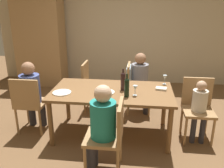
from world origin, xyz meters
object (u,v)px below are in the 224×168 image
(chair_right_end, at_px, (198,104))
(wine_glass_near_left, at_px, (135,88))
(dining_table, at_px, (112,95))
(wine_bottle_tall_green, at_px, (123,81))
(person_man_guest, at_px, (31,91))
(chair_far_right, at_px, (133,81))
(person_woman_host, at_px, (101,123))
(dinner_plate_guest_left, at_px, (106,92))
(chair_near, at_px, (111,133))
(person_child_small, at_px, (199,106))
(person_man_bearded, at_px, (141,79))
(chair_left_end, at_px, (29,101))
(wine_bottle_dark_red, at_px, (127,87))
(dinner_plate_host, at_px, (62,93))
(chair_far_left, at_px, (91,83))
(armoire_cabinet, at_px, (40,40))
(wine_glass_centre, at_px, (165,78))

(chair_right_end, bearing_deg, wine_glass_near_left, 14.85)
(dining_table, height_order, wine_glass_near_left, wine_glass_near_left)
(wine_bottle_tall_green, bearing_deg, person_man_guest, -179.77)
(person_man_guest, xyz_separation_m, wine_bottle_tall_green, (1.44, 0.01, 0.23))
(chair_far_right, distance_m, person_woman_host, 1.77)
(chair_far_right, relative_size, dinner_plate_guest_left, 3.73)
(chair_near, distance_m, person_child_small, 1.46)
(person_woman_host, relative_size, person_man_bearded, 1.00)
(person_child_small, bearing_deg, dinner_plate_guest_left, 3.25)
(chair_left_end, distance_m, wine_bottle_dark_red, 1.55)
(chair_left_end, relative_size, dinner_plate_host, 3.41)
(wine_bottle_tall_green, bearing_deg, chair_left_end, -175.28)
(chair_far_right, distance_m, person_man_guest, 1.77)
(person_woman_host, distance_m, person_man_guest, 1.54)
(dining_table, distance_m, chair_far_left, 1.01)
(chair_right_end, distance_m, person_man_guest, 2.56)
(dining_table, relative_size, chair_far_left, 1.95)
(person_man_bearded, bearing_deg, chair_left_end, -60.77)
(armoire_cabinet, distance_m, dinner_plate_guest_left, 3.05)
(person_woman_host, height_order, wine_bottle_dark_red, person_woman_host)
(person_woman_host, bearing_deg, chair_far_left, 15.00)
(wine_glass_centre, bearing_deg, chair_far_left, 159.18)
(dining_table, relative_size, wine_glass_near_left, 12.07)
(dining_table, xyz_separation_m, person_man_guest, (-1.28, 0.03, -0.00))
(person_child_small, relative_size, dinner_plate_guest_left, 3.79)
(person_child_small, xyz_separation_m, wine_bottle_dark_red, (-1.05, -0.19, 0.32))
(chair_right_end, distance_m, wine_glass_centre, 0.64)
(chair_right_end, xyz_separation_m, person_child_small, (0.00, -0.11, 0.03))
(dining_table, height_order, chair_far_right, chair_far_right)
(wine_glass_centre, bearing_deg, wine_bottle_dark_red, -133.88)
(armoire_cabinet, distance_m, wine_bottle_dark_red, 3.32)
(chair_far_right, height_order, chair_right_end, same)
(chair_left_end, height_order, chair_far_left, same)
(chair_far_right, xyz_separation_m, wine_glass_near_left, (0.07, -1.03, 0.25))
(dinner_plate_host, distance_m, dinner_plate_guest_left, 0.64)
(chair_right_end, xyz_separation_m, person_man_bearded, (-0.85, 0.78, 0.12))
(person_man_bearded, distance_m, dinner_plate_host, 1.56)
(chair_left_end, xyz_separation_m, wine_bottle_tall_green, (1.44, 0.12, 0.35))
(chair_far_left, distance_m, person_man_bearded, 0.93)
(chair_left_end, relative_size, wine_bottle_tall_green, 2.81)
(person_woman_host, bearing_deg, chair_far_right, -10.00)
(person_woman_host, height_order, person_child_small, person_woman_host)
(chair_right_end, height_order, dinner_plate_host, chair_right_end)
(chair_far_right, distance_m, wine_bottle_dark_red, 1.12)
(wine_glass_near_left, relative_size, wine_glass_centre, 1.00)
(chair_near, bearing_deg, chair_far_right, -6.36)
(chair_near, xyz_separation_m, wine_bottle_tall_green, (0.07, 0.90, 0.35))
(person_man_bearded, relative_size, wine_glass_near_left, 7.55)
(chair_near, bearing_deg, wine_bottle_dark_red, -12.33)
(chair_near, xyz_separation_m, chair_far_right, (0.19, 1.74, 0.06))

